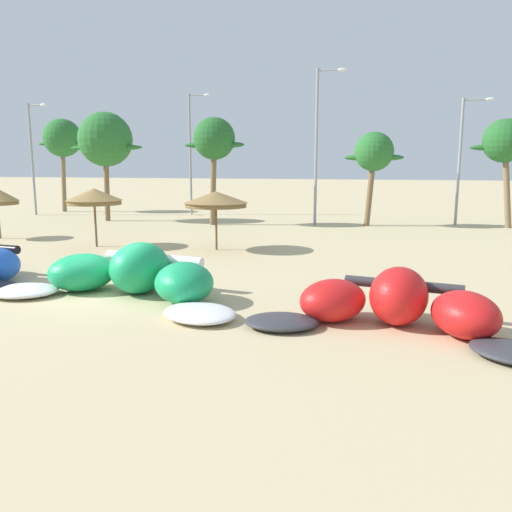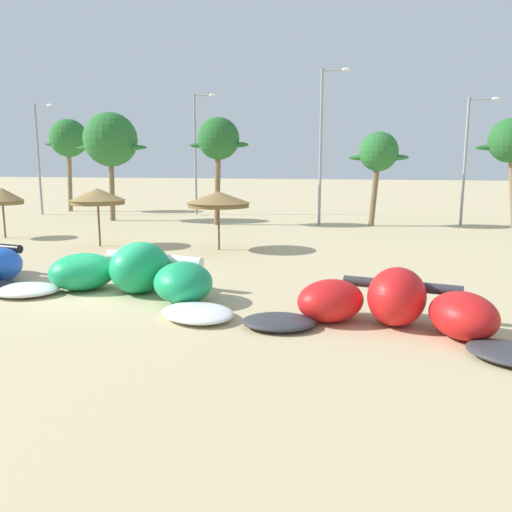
{
  "view_description": "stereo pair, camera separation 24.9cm",
  "coord_description": "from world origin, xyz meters",
  "px_view_note": "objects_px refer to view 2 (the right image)",
  "views": [
    {
      "loc": [
        8.5,
        -13.43,
        3.84
      ],
      "look_at": [
        4.26,
        2.0,
        1.0
      ],
      "focal_mm": 35.92,
      "sensor_mm": 36.0,
      "label": 1
    },
    {
      "loc": [
        8.74,
        -13.37,
        3.84
      ],
      "look_at": [
        4.26,
        2.0,
        1.0
      ],
      "focal_mm": 35.92,
      "sensor_mm": 36.0,
      "label": 2
    }
  ],
  "objects_px": {
    "palm_center_left": "(378,153)",
    "lamppost_east_center": "(323,140)",
    "palm_left_of_gap": "(218,140)",
    "lamppost_west": "(40,153)",
    "kite_left_of_center": "(131,276)",
    "beach_umbrella_middle": "(98,196)",
    "beach_umbrella_near_van": "(2,196)",
    "kite_center": "(394,307)",
    "palm_left": "(110,140)",
    "palm_center_right": "(511,142)",
    "lamppost_east": "(468,154)",
    "lamppost_west_center": "(197,148)",
    "beach_umbrella_near_palms": "(218,199)",
    "palm_leftmost": "(69,139)"
  },
  "relations": [
    {
      "from": "beach_umbrella_near_van",
      "to": "palm_left",
      "type": "relative_size",
      "value": 0.36
    },
    {
      "from": "kite_left_of_center",
      "to": "palm_center_right",
      "type": "height_order",
      "value": "palm_center_right"
    },
    {
      "from": "palm_left_of_gap",
      "to": "lamppost_west",
      "type": "relative_size",
      "value": 0.81
    },
    {
      "from": "lamppost_west",
      "to": "lamppost_west_center",
      "type": "distance_m",
      "value": 12.2
    },
    {
      "from": "beach_umbrella_near_palms",
      "to": "lamppost_west",
      "type": "xyz_separation_m",
      "value": [
        -19.28,
        12.24,
        2.44
      ]
    },
    {
      "from": "beach_umbrella_middle",
      "to": "beach_umbrella_near_van",
      "type": "bearing_deg",
      "value": 170.55
    },
    {
      "from": "palm_center_right",
      "to": "lamppost_east",
      "type": "distance_m",
      "value": 2.49
    },
    {
      "from": "beach_umbrella_near_van",
      "to": "beach_umbrella_near_palms",
      "type": "xyz_separation_m",
      "value": [
        12.38,
        -0.48,
        0.09
      ]
    },
    {
      "from": "palm_center_left",
      "to": "lamppost_west",
      "type": "distance_m",
      "value": 25.68
    },
    {
      "from": "lamppost_west",
      "to": "lamppost_east",
      "type": "relative_size",
      "value": 1.06
    },
    {
      "from": "kite_center",
      "to": "palm_left",
      "type": "xyz_separation_m",
      "value": [
        -19.5,
        19.55,
        4.99
      ]
    },
    {
      "from": "palm_center_left",
      "to": "kite_center",
      "type": "bearing_deg",
      "value": -85.65
    },
    {
      "from": "beach_umbrella_middle",
      "to": "palm_leftmost",
      "type": "bearing_deg",
      "value": 129.09
    },
    {
      "from": "beach_umbrella_near_palms",
      "to": "lamppost_west",
      "type": "relative_size",
      "value": 0.35
    },
    {
      "from": "palm_center_left",
      "to": "palm_center_right",
      "type": "bearing_deg",
      "value": 9.44
    },
    {
      "from": "palm_left",
      "to": "lamppost_west_center",
      "type": "height_order",
      "value": "lamppost_west_center"
    },
    {
      "from": "palm_left_of_gap",
      "to": "lamppost_east_center",
      "type": "distance_m",
      "value": 6.65
    },
    {
      "from": "lamppost_west_center",
      "to": "kite_left_of_center",
      "type": "bearing_deg",
      "value": -71.8
    },
    {
      "from": "palm_left_of_gap",
      "to": "lamppost_east_center",
      "type": "xyz_separation_m",
      "value": [
        6.44,
        1.65,
        0.03
      ]
    },
    {
      "from": "palm_left",
      "to": "lamppost_east_center",
      "type": "xyz_separation_m",
      "value": [
        14.44,
        1.34,
        -0.09
      ]
    },
    {
      "from": "palm_left_of_gap",
      "to": "palm_center_left",
      "type": "height_order",
      "value": "palm_left_of_gap"
    },
    {
      "from": "palm_center_right",
      "to": "beach_umbrella_middle",
      "type": "bearing_deg",
      "value": -146.12
    },
    {
      "from": "kite_left_of_center",
      "to": "lamppost_east_center",
      "type": "xyz_separation_m",
      "value": [
        2.53,
        19.81,
        4.84
      ]
    },
    {
      "from": "palm_center_left",
      "to": "beach_umbrella_near_van",
      "type": "bearing_deg",
      "value": -149.5
    },
    {
      "from": "kite_left_of_center",
      "to": "kite_center",
      "type": "xyz_separation_m",
      "value": [
        7.59,
        -1.08,
        -0.05
      ]
    },
    {
      "from": "lamppost_east_center",
      "to": "palm_center_left",
      "type": "bearing_deg",
      "value": 6.03
    },
    {
      "from": "beach_umbrella_near_van",
      "to": "palm_center_right",
      "type": "xyz_separation_m",
      "value": [
        26.5,
        12.34,
        2.97
      ]
    },
    {
      "from": "lamppost_west",
      "to": "lamppost_west_center",
      "type": "relative_size",
      "value": 0.92
    },
    {
      "from": "lamppost_east_center",
      "to": "kite_left_of_center",
      "type": "bearing_deg",
      "value": -97.27
    },
    {
      "from": "lamppost_west",
      "to": "kite_left_of_center",
      "type": "bearing_deg",
      "value": -46.66
    },
    {
      "from": "palm_leftmost",
      "to": "palm_center_left",
      "type": "height_order",
      "value": "palm_leftmost"
    },
    {
      "from": "palm_left_of_gap",
      "to": "palm_center_right",
      "type": "xyz_separation_m",
      "value": [
        17.61,
        3.3,
        -0.2
      ]
    },
    {
      "from": "kite_center",
      "to": "palm_leftmost",
      "type": "relative_size",
      "value": 0.93
    },
    {
      "from": "kite_left_of_center",
      "to": "palm_center_right",
      "type": "distance_m",
      "value": 25.87
    },
    {
      "from": "palm_left",
      "to": "lamppost_east_center",
      "type": "height_order",
      "value": "lamppost_east_center"
    },
    {
      "from": "beach_umbrella_near_palms",
      "to": "palm_center_right",
      "type": "xyz_separation_m",
      "value": [
        14.12,
        12.82,
        2.89
      ]
    },
    {
      "from": "palm_center_left",
      "to": "lamppost_east_center",
      "type": "bearing_deg",
      "value": -173.97
    },
    {
      "from": "kite_left_of_center",
      "to": "palm_leftmost",
      "type": "relative_size",
      "value": 1.1
    },
    {
      "from": "palm_center_left",
      "to": "lamppost_east_center",
      "type": "relative_size",
      "value": 0.61
    },
    {
      "from": "beach_umbrella_middle",
      "to": "lamppost_east_center",
      "type": "xyz_separation_m",
      "value": [
        8.82,
        11.77,
        3.04
      ]
    },
    {
      "from": "palm_center_right",
      "to": "lamppost_west",
      "type": "distance_m",
      "value": 33.4
    },
    {
      "from": "palm_leftmost",
      "to": "lamppost_west",
      "type": "xyz_separation_m",
      "value": [
        -0.43,
        -3.13,
        -1.21
      ]
    },
    {
      "from": "palm_leftmost",
      "to": "palm_center_left",
      "type": "relative_size",
      "value": 1.29
    },
    {
      "from": "palm_left",
      "to": "beach_umbrella_near_palms",
      "type": "bearing_deg",
      "value": -40.54
    },
    {
      "from": "palm_left_of_gap",
      "to": "lamppost_west",
      "type": "bearing_deg",
      "value": 170.23
    },
    {
      "from": "kite_center",
      "to": "beach_umbrella_near_palms",
      "type": "distance_m",
      "value": 12.72
    },
    {
      "from": "kite_center",
      "to": "lamppost_east_center",
      "type": "relative_size",
      "value": 0.73
    },
    {
      "from": "palm_leftmost",
      "to": "beach_umbrella_near_palms",
      "type": "bearing_deg",
      "value": -39.2
    },
    {
      "from": "beach_umbrella_near_palms",
      "to": "palm_center_left",
      "type": "relative_size",
      "value": 0.49
    },
    {
      "from": "kite_center",
      "to": "lamppost_east",
      "type": "height_order",
      "value": "lamppost_east"
    }
  ]
}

